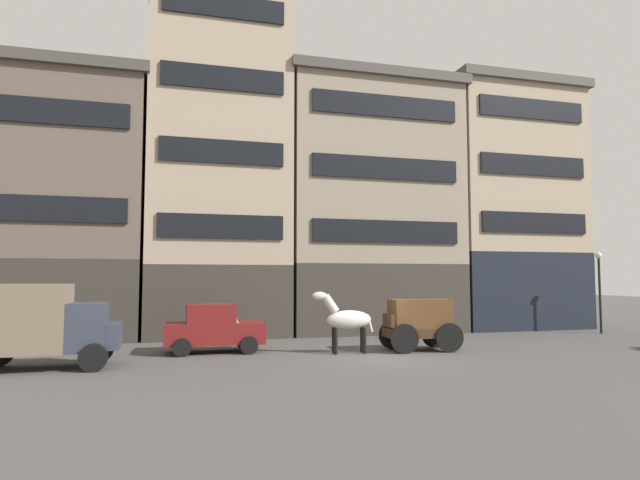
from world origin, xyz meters
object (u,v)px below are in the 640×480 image
Objects in this scene: cargo_wagon at (419,321)px; fire_hydrant_curbside at (400,330)px; delivery_truck_near at (40,323)px; streetlamp_curbside at (599,281)px; draft_horse at (346,319)px; sedan_dark at (214,328)px.

cargo_wagon reaches higher than fire_hydrant_curbside.
delivery_truck_near is at bearing -176.38° from cargo_wagon.
cargo_wagon is 0.73× the size of streetlamp_curbside.
cargo_wagon is 1.27× the size of draft_horse.
draft_horse is at bearing -136.22° from fire_hydrant_curbside.
streetlamp_curbside is at bearing -0.24° from fire_hydrant_curbside.
streetlamp_curbside is (24.91, 4.31, 1.25)m from delivery_truck_near.
draft_horse is at bearing -17.84° from sedan_dark.
delivery_truck_near is (-13.18, -0.83, 0.28)m from cargo_wagon.
streetlamp_curbside reaches higher than draft_horse.
delivery_truck_near is 5.97m from sedan_dark.
sedan_dark is at bearing -166.84° from fire_hydrant_curbside.
cargo_wagon is 3.60× the size of fire_hydrant_curbside.
sedan_dark is at bearing 162.16° from draft_horse.
sedan_dark reaches higher than fire_hydrant_curbside.
cargo_wagon is 12.33m from streetlamp_curbside.
delivery_truck_near is 5.28× the size of fire_hydrant_curbside.
cargo_wagon is 0.68× the size of delivery_truck_near.
draft_horse is at bearing -166.70° from streetlamp_curbside.
streetlamp_curbside reaches higher than sedan_dark.
delivery_truck_near is 1.18× the size of sedan_dark.
delivery_truck_near reaches higher than draft_horse.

